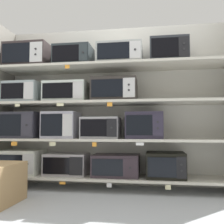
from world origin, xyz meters
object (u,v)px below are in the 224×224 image
(microwave_13, at_px, (120,55))
(microwave_4, at_px, (24,125))
(microwave_14, at_px, (169,52))
(microwave_7, at_px, (144,125))
(microwave_3, at_px, (165,165))
(microwave_5, at_px, (61,125))
(microwave_12, at_px, (74,57))
(microwave_8, at_px, (24,93))
(microwave_9, at_px, (66,92))
(microwave_0, at_px, (23,162))
(microwave_10, at_px, (115,90))
(microwave_2, at_px, (116,165))
(microwave_1, at_px, (67,164))
(microwave_6, at_px, (101,128))
(microwave_11, at_px, (29,57))

(microwave_13, bearing_deg, microwave_4, -180.00)
(microwave_14, bearing_deg, microwave_7, 179.97)
(microwave_3, relative_size, microwave_5, 1.07)
(microwave_5, distance_m, microwave_12, 0.89)
(microwave_14, bearing_deg, microwave_12, 180.00)
(microwave_8, height_order, microwave_9, microwave_8)
(microwave_0, distance_m, microwave_5, 0.69)
(microwave_3, xyz_separation_m, microwave_8, (-1.82, 0.00, 0.90))
(microwave_0, bearing_deg, microwave_13, -0.01)
(microwave_3, height_order, microwave_13, microwave_13)
(microwave_10, bearing_deg, microwave_8, 180.00)
(microwave_10, height_order, microwave_12, microwave_12)
(microwave_2, relative_size, microwave_7, 1.26)
(microwave_12, bearing_deg, microwave_14, -0.00)
(microwave_4, distance_m, microwave_10, 1.28)
(microwave_0, height_order, microwave_10, microwave_10)
(microwave_12, bearing_deg, microwave_1, 179.92)
(microwave_2, relative_size, microwave_8, 1.24)
(microwave_13, bearing_deg, microwave_12, -180.00)
(microwave_4, xyz_separation_m, microwave_6, (1.04, 0.00, -0.04))
(microwave_1, xyz_separation_m, microwave_14, (1.28, -0.00, 1.38))
(microwave_1, relative_size, microwave_4, 1.16)
(microwave_0, distance_m, microwave_6, 1.12)
(microwave_10, xyz_separation_m, microwave_13, (0.07, -0.00, 0.44))
(microwave_4, distance_m, microwave_7, 1.57)
(microwave_11, bearing_deg, microwave_5, -0.01)
(microwave_5, distance_m, microwave_8, 0.67)
(microwave_3, bearing_deg, microwave_13, -180.00)
(microwave_12, bearing_deg, microwave_10, 0.01)
(microwave_5, xyz_separation_m, microwave_11, (-0.46, 0.00, 0.91))
(microwave_1, relative_size, microwave_12, 1.11)
(microwave_12, relative_size, microwave_13, 0.86)
(microwave_2, relative_size, microwave_12, 1.18)
(microwave_0, relative_size, microwave_3, 1.05)
(microwave_1, distance_m, microwave_14, 1.89)
(microwave_8, bearing_deg, microwave_4, -23.38)
(microwave_3, bearing_deg, microwave_4, -180.00)
(microwave_9, xyz_separation_m, microwave_10, (0.63, -0.00, 0.01))
(microwave_13, height_order, microwave_14, microwave_14)
(microwave_3, bearing_deg, microwave_14, -0.08)
(microwave_2, height_order, microwave_4, microwave_4)
(microwave_8, bearing_deg, microwave_11, -0.27)
(microwave_11, bearing_deg, microwave_0, 179.66)
(microwave_2, xyz_separation_m, microwave_5, (-0.71, -0.00, 0.49))
(microwave_7, bearing_deg, microwave_4, -179.99)
(microwave_13, bearing_deg, microwave_2, 179.88)
(microwave_9, relative_size, microwave_13, 0.99)
(microwave_6, distance_m, microwave_7, 0.53)
(microwave_9, xyz_separation_m, microwave_12, (0.09, -0.00, 0.46))
(microwave_10, xyz_separation_m, microwave_11, (-1.15, -0.00, 0.47))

